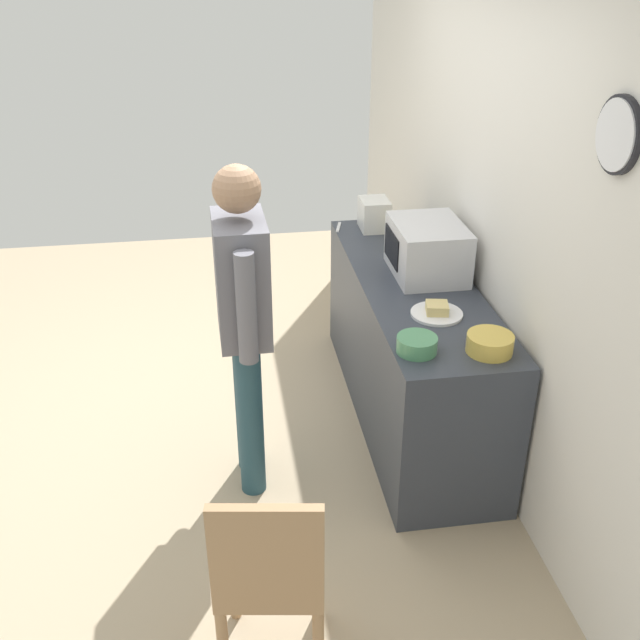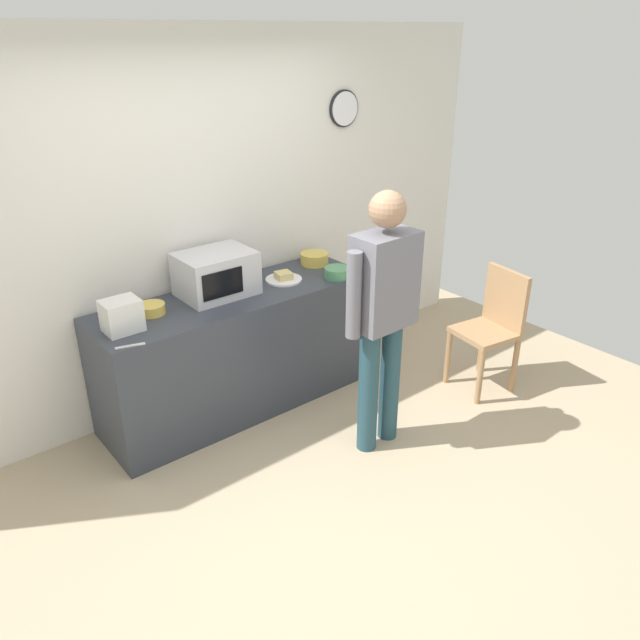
{
  "view_description": "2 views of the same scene",
  "coord_description": "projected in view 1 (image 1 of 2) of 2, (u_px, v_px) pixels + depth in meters",
  "views": [
    {
      "loc": [
        3.72,
        0.13,
        2.63
      ],
      "look_at": [
        0.34,
        0.65,
        0.8
      ],
      "focal_mm": 41.33,
      "sensor_mm": 36.0,
      "label": 1
    },
    {
      "loc": [
        -1.91,
        -2.21,
        2.55
      ],
      "look_at": [
        0.41,
        0.66,
        0.81
      ],
      "focal_mm": 34.62,
      "sensor_mm": 36.0,
      "label": 2
    }
  ],
  "objects": [
    {
      "name": "toaster",
      "position": [
        374.0,
        214.0,
        4.79
      ],
      "size": [
        0.22,
        0.18,
        0.2
      ],
      "primitive_type": "cube",
      "color": "silver",
      "rests_on": "kitchen_counter"
    },
    {
      "name": "back_wall",
      "position": [
        481.0,
        201.0,
        4.06
      ],
      "size": [
        5.4,
        0.13,
        2.6
      ],
      "color": "silver",
      "rests_on": "ground_plane"
    },
    {
      "name": "kitchen_counter",
      "position": [
        410.0,
        349.0,
        4.33
      ],
      "size": [
        2.01,
        0.62,
        0.89
      ],
      "primitive_type": "cube",
      "color": "#333842",
      "rests_on": "ground_plane"
    },
    {
      "name": "salad_bowl",
      "position": [
        401.0,
        237.0,
        4.62
      ],
      "size": [
        0.17,
        0.17,
        0.07
      ],
      "primitive_type": "cylinder",
      "color": "gold",
      "rests_on": "kitchen_counter"
    },
    {
      "name": "spoon_utensil",
      "position": [
        339.0,
        227.0,
        4.85
      ],
      "size": [
        0.17,
        0.06,
        0.01
      ],
      "primitive_type": "cube",
      "rotation": [
        0.0,
        0.0,
        2.87
      ],
      "color": "silver",
      "rests_on": "kitchen_counter"
    },
    {
      "name": "person_standing",
      "position": [
        243.0,
        310.0,
        3.53
      ],
      "size": [
        0.59,
        0.25,
        1.72
      ],
      "color": "#234553",
      "rests_on": "ground_plane"
    },
    {
      "name": "mixing_bowl",
      "position": [
        490.0,
        344.0,
        3.41
      ],
      "size": [
        0.22,
        0.22,
        0.09
      ],
      "primitive_type": "cylinder",
      "color": "gold",
      "rests_on": "kitchen_counter"
    },
    {
      "name": "ground_plane",
      "position": [
        207.0,
        419.0,
        4.47
      ],
      "size": [
        6.0,
        6.0,
        0.0
      ],
      "primitive_type": "plane",
      "color": "tan"
    },
    {
      "name": "sandwich_plate",
      "position": [
        437.0,
        312.0,
        3.75
      ],
      "size": [
        0.27,
        0.27,
        0.07
      ],
      "color": "white",
      "rests_on": "kitchen_counter"
    },
    {
      "name": "wooden_chair",
      "position": [
        270.0,
        574.0,
        2.72
      ],
      "size": [
        0.46,
        0.46,
        0.94
      ],
      "color": "#A87F56",
      "rests_on": "ground_plane"
    },
    {
      "name": "microwave",
      "position": [
        427.0,
        249.0,
        4.14
      ],
      "size": [
        0.5,
        0.39,
        0.3
      ],
      "color": "silver",
      "rests_on": "kitchen_counter"
    },
    {
      "name": "fork_utensil",
      "position": [
        422.0,
        230.0,
        4.8
      ],
      "size": [
        0.12,
        0.15,
        0.01
      ],
      "primitive_type": "cube",
      "rotation": [
        0.0,
        0.0,
        2.2
      ],
      "color": "silver",
      "rests_on": "kitchen_counter"
    },
    {
      "name": "cereal_bowl",
      "position": [
        417.0,
        344.0,
        3.41
      ],
      "size": [
        0.19,
        0.19,
        0.08
      ],
      "primitive_type": "cylinder",
      "color": "#4C8E60",
      "rests_on": "kitchen_counter"
    }
  ]
}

